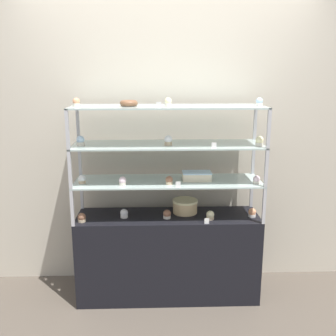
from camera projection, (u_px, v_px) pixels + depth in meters
The scene contains 28 objects.
ground_plane at pixel (168, 293), 3.36m from camera, with size 20.00×20.00×0.00m, color brown.
back_wall at pixel (167, 137), 3.40m from camera, with size 8.00×0.05×2.60m.
display_base at pixel (168, 255), 3.28m from camera, with size 1.48×0.42×0.71m.
display_riser_lower at pixel (168, 183), 3.13m from camera, with size 1.48×0.42×0.30m.
display_riser_middle at pixel (168, 146), 3.06m from camera, with size 1.48×0.42×0.30m.
display_riser_upper at pixel (168, 108), 2.99m from camera, with size 1.48×0.42×0.30m.
layer_cake_centerpiece at pixel (185, 206), 3.24m from camera, with size 0.21×0.21×0.11m.
sheet_cake_frosted at pixel (197, 176), 3.13m from camera, with size 0.23×0.13×0.07m.
cupcake_0 at pixel (82, 218), 3.05m from camera, with size 0.06×0.06×0.07m.
cupcake_1 at pixel (124, 214), 3.14m from camera, with size 0.06×0.06×0.07m.
cupcake_2 at pixel (167, 214), 3.12m from camera, with size 0.06×0.06×0.07m.
cupcake_3 at pixel (210, 215), 3.10m from camera, with size 0.06×0.06×0.07m.
cupcake_4 at pixel (252, 213), 3.16m from camera, with size 0.06×0.06×0.07m.
price_tag_0 at pixel (207, 221), 3.01m from camera, with size 0.04×0.00×0.04m.
cupcake_5 at pixel (82, 179), 3.04m from camera, with size 0.06×0.06×0.07m.
cupcake_6 at pixel (123, 181), 2.99m from camera, with size 0.06×0.06×0.07m.
cupcake_7 at pixel (169, 180), 3.01m from camera, with size 0.06×0.06×0.07m.
cupcake_8 at pixel (257, 180), 3.03m from camera, with size 0.06×0.06×0.07m.
price_tag_1 at pixel (178, 185), 2.93m from camera, with size 0.04×0.00×0.04m.
cupcake_9 at pixel (81, 141), 2.98m from camera, with size 0.06×0.06×0.08m.
cupcake_10 at pixel (169, 140), 3.00m from camera, with size 0.06×0.06×0.08m.
cupcake_11 at pixel (259, 141), 2.96m from camera, with size 0.06×0.06×0.08m.
price_tag_2 at pixel (214, 145), 2.87m from camera, with size 0.04×0.00×0.04m.
cupcake_12 at pixel (76, 102), 2.91m from camera, with size 0.05×0.05×0.07m.
cupcake_13 at pixel (169, 102), 2.93m from camera, with size 0.05×0.05×0.07m.
cupcake_14 at pixel (259, 102), 2.93m from camera, with size 0.05×0.05×0.07m.
price_tag_3 at pixel (159, 105), 2.79m from camera, with size 0.04×0.00×0.04m.
donut_glazed at pixel (129, 103), 2.96m from camera, with size 0.14×0.14×0.04m.
Camera 1 is at (-0.10, -3.01, 1.84)m, focal length 42.00 mm.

